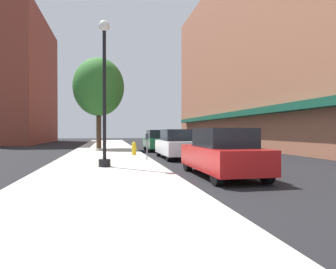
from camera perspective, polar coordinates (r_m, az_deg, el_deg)
ground_plane at (r=23.99m, az=-2.17°, el=-3.09°), size 90.00×90.00×0.00m
sidewalk_slab at (r=24.68m, az=-11.76°, el=-2.86°), size 4.80×50.00×0.12m
building_right_brick at (r=32.30m, az=16.88°, el=14.50°), size 6.80×40.00×18.67m
building_far_background at (r=44.58m, az=-26.10°, el=9.13°), size 6.80×18.00×16.43m
lamppost at (r=12.41m, az=-12.08°, el=8.24°), size 0.48×0.48×5.90m
fire_hydrant at (r=18.14m, az=-6.53°, el=-2.65°), size 0.33×0.26×0.79m
parking_meter_near at (r=14.72m, az=-4.05°, el=-1.73°), size 0.14×0.09×1.31m
tree_near at (r=25.51m, az=-13.12°, el=8.81°), size 4.16×4.16×7.49m
car_red at (r=10.35m, az=10.34°, el=-3.51°), size 1.80×4.30×1.66m
car_white at (r=16.94m, az=1.69°, el=-1.90°), size 1.80×4.30×1.66m
car_green at (r=23.55m, az=-2.01°, el=-1.19°), size 1.80×4.30×1.66m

